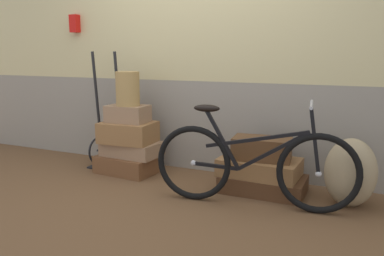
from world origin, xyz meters
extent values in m
cube|color=brown|center=(0.00, 0.00, -0.03)|extent=(9.16, 5.20, 0.06)
cube|color=gray|center=(0.00, 0.85, 0.48)|extent=(7.16, 0.20, 0.95)
cube|color=red|center=(-1.53, 0.71, 1.58)|extent=(0.10, 0.08, 0.20)
cube|color=brown|center=(-0.63, 0.36, 0.09)|extent=(0.63, 0.45, 0.18)
cube|color=#937051|center=(-0.58, 0.39, 0.25)|extent=(0.61, 0.40, 0.15)
cube|color=olive|center=(-0.61, 0.36, 0.43)|extent=(0.56, 0.43, 0.21)
cube|color=#937051|center=(-0.61, 0.38, 0.62)|extent=(0.42, 0.30, 0.17)
cube|color=#4C2D19|center=(0.83, 0.36, 0.07)|extent=(0.74, 0.45, 0.15)
cube|color=olive|center=(0.79, 0.37, 0.23)|extent=(0.72, 0.47, 0.16)
cube|color=brown|center=(0.81, 0.36, 0.40)|extent=(0.54, 0.35, 0.20)
cylinder|color=#A8844C|center=(-0.60, 0.36, 0.88)|extent=(0.24, 0.24, 0.35)
torus|color=black|center=(-1.13, 0.51, 0.15)|extent=(0.02, 0.30, 0.30)
torus|color=black|center=(-0.79, 0.51, 0.15)|extent=(0.02, 0.30, 0.30)
cylinder|color=black|center=(-0.96, 0.51, 0.15)|extent=(0.35, 0.02, 0.02)
cylinder|color=black|center=(-1.10, 0.51, 0.70)|extent=(0.03, 0.12, 1.11)
cylinder|color=black|center=(-0.82, 0.51, 0.70)|extent=(0.03, 0.12, 1.11)
cube|color=black|center=(-0.96, 0.40, 0.01)|extent=(0.31, 0.22, 0.02)
ellipsoid|color=#9E8966|center=(1.55, 0.33, 0.28)|extent=(0.41, 0.35, 0.57)
torus|color=black|center=(0.33, -0.06, 0.32)|extent=(0.65, 0.13, 0.64)
sphere|color=#B2B2B7|center=(0.33, -0.06, 0.32)|extent=(0.05, 0.05, 0.05)
torus|color=black|center=(1.33, 0.06, 0.32)|extent=(0.65, 0.13, 0.64)
sphere|color=#B2B2B7|center=(1.33, 0.06, 0.32)|extent=(0.05, 0.05, 0.05)
cube|color=black|center=(0.98, 0.02, 0.48)|extent=(0.56, 0.10, 0.36)
cube|color=black|center=(0.58, -0.03, 0.54)|extent=(0.30, 0.07, 0.48)
cube|color=black|center=(0.52, -0.04, 0.31)|extent=(0.39, 0.08, 0.04)
cube|color=black|center=(0.85, 0.00, 0.56)|extent=(0.82, 0.13, 0.19)
cube|color=black|center=(1.29, 0.06, 0.58)|extent=(0.11, 0.04, 0.51)
ellipsoid|color=black|center=(0.44, -0.05, 0.80)|extent=(0.23, 0.12, 0.06)
cylinder|color=#A5A5AD|center=(1.25, 0.05, 0.86)|extent=(0.08, 0.46, 0.02)
camera|label=1|loc=(1.65, -2.99, 1.24)|focal=36.76mm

